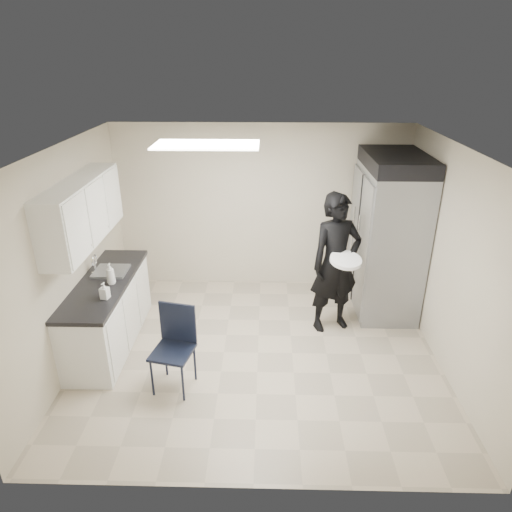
{
  "coord_description": "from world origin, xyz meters",
  "views": [
    {
      "loc": [
        0.09,
        -4.84,
        3.53
      ],
      "look_at": [
        -0.03,
        0.2,
        1.27
      ],
      "focal_mm": 32.0,
      "sensor_mm": 36.0,
      "label": 1
    }
  ],
  "objects_px": {
    "folding_chair": "(172,352)",
    "lower_counter": "(108,314)",
    "commercial_fridge": "(387,241)",
    "man_tuxedo": "(336,264)"
  },
  "relations": [
    {
      "from": "lower_counter",
      "to": "man_tuxedo",
      "type": "xyz_separation_m",
      "value": [
        2.97,
        0.46,
        0.54
      ]
    },
    {
      "from": "folding_chair",
      "to": "man_tuxedo",
      "type": "xyz_separation_m",
      "value": [
        1.96,
        1.34,
        0.48
      ]
    },
    {
      "from": "man_tuxedo",
      "to": "commercial_fridge",
      "type": "bearing_deg",
      "value": 16.89
    },
    {
      "from": "commercial_fridge",
      "to": "lower_counter",
      "type": "bearing_deg",
      "value": -164.12
    },
    {
      "from": "lower_counter",
      "to": "commercial_fridge",
      "type": "height_order",
      "value": "commercial_fridge"
    },
    {
      "from": "lower_counter",
      "to": "man_tuxedo",
      "type": "relative_size",
      "value": 0.98
    },
    {
      "from": "lower_counter",
      "to": "folding_chair",
      "type": "distance_m",
      "value": 1.34
    },
    {
      "from": "folding_chair",
      "to": "man_tuxedo",
      "type": "bearing_deg",
      "value": 46.94
    },
    {
      "from": "folding_chair",
      "to": "lower_counter",
      "type": "bearing_deg",
      "value": 151.45
    },
    {
      "from": "lower_counter",
      "to": "commercial_fridge",
      "type": "xyz_separation_m",
      "value": [
        3.78,
        1.07,
        0.62
      ]
    }
  ]
}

